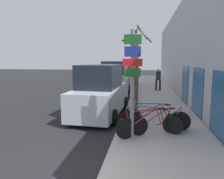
% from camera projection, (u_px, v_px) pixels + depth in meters
% --- Properties ---
extents(ground_plane, '(80.00, 80.00, 0.00)m').
position_uv_depth(ground_plane, '(117.00, 97.00, 15.31)').
color(ground_plane, black).
extents(sidewalk_curb, '(3.20, 32.00, 0.15)m').
position_uv_depth(sidewalk_curb, '(153.00, 91.00, 17.65)').
color(sidewalk_curb, '#ADA89E').
rests_on(sidewalk_curb, ground).
extents(building_facade, '(0.23, 32.00, 6.50)m').
position_uv_depth(building_facade, '(177.00, 51.00, 16.89)').
color(building_facade, '#BCBCC1').
rests_on(building_facade, ground).
extents(signpost, '(0.59, 0.15, 3.31)m').
position_uv_depth(signpost, '(132.00, 81.00, 6.57)').
color(signpost, gray).
rests_on(signpost, sidewalk_curb).
extents(bicycle_0, '(2.03, 1.18, 0.91)m').
position_uv_depth(bicycle_0, '(150.00, 124.00, 6.96)').
color(bicycle_0, black).
rests_on(bicycle_0, sidewalk_curb).
extents(bicycle_1, '(1.97, 1.09, 0.84)m').
position_uv_depth(bicycle_1, '(161.00, 122.00, 7.26)').
color(bicycle_1, black).
rests_on(bicycle_1, sidewalk_curb).
extents(bicycle_2, '(1.86, 0.99, 0.83)m').
position_uv_depth(bicycle_2, '(154.00, 120.00, 7.53)').
color(bicycle_2, black).
rests_on(bicycle_2, sidewalk_curb).
extents(bicycle_3, '(2.42, 0.59, 0.92)m').
position_uv_depth(bicycle_3, '(154.00, 117.00, 7.78)').
color(bicycle_3, black).
rests_on(bicycle_3, sidewalk_curb).
extents(parked_car_0, '(2.24, 4.87, 2.36)m').
position_uv_depth(parked_car_0, '(101.00, 93.00, 10.08)').
color(parked_car_0, '#B2B7BC').
rests_on(parked_car_0, ground).
extents(parked_car_1, '(2.05, 4.32, 2.47)m').
position_uv_depth(parked_car_1, '(115.00, 80.00, 15.61)').
color(parked_car_1, '#51565B').
rests_on(parked_car_1, ground).
extents(parked_car_2, '(2.10, 4.50, 2.22)m').
position_uv_depth(parked_car_2, '(124.00, 76.00, 20.91)').
color(parked_car_2, navy).
rests_on(parked_car_2, ground).
extents(pedestrian_near, '(0.45, 0.38, 1.73)m').
position_uv_depth(pedestrian_near, '(158.00, 78.00, 17.23)').
color(pedestrian_near, '#1E2338').
rests_on(pedestrian_near, sidewalk_curb).
extents(street_tree, '(1.41, 1.93, 3.98)m').
position_uv_depth(street_tree, '(137.00, 70.00, 10.00)').
color(street_tree, brown).
rests_on(street_tree, sidewalk_curb).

